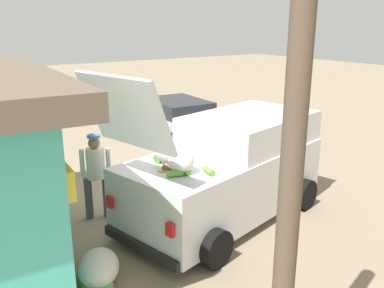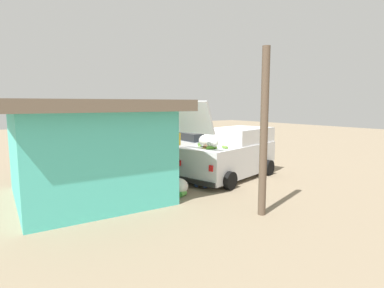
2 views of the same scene
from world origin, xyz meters
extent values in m
plane|color=gray|center=(0.00, 0.00, 0.00)|extent=(60.00, 60.00, 0.00)
cube|color=yellow|center=(-0.89, 3.09, 1.88)|extent=(4.43, 0.39, 0.36)
cube|color=black|center=(-1.72, 3.17, 1.00)|extent=(0.90, 0.12, 2.00)
cube|color=white|center=(0.14, 3.05, 2.15)|extent=(1.50, 0.15, 0.60)
cube|color=silver|center=(-1.62, -0.11, 0.75)|extent=(2.73, 4.47, 1.15)
cube|color=silver|center=(-1.43, -0.88, 1.62)|extent=(2.29, 2.91, 0.59)
cube|color=black|center=(-1.14, -2.09, 1.59)|extent=(1.51, 0.44, 0.45)
cube|color=silver|center=(-2.15, 2.11, 2.44)|extent=(1.69, 0.85, 1.08)
ellipsoid|color=silver|center=(-1.61, 1.08, 1.54)|extent=(0.52, 0.44, 0.44)
ellipsoid|color=silver|center=(-2.09, 1.15, 1.52)|extent=(0.47, 0.39, 0.39)
cylinder|color=#6C9E3C|center=(-2.39, 0.81, 1.38)|extent=(0.29, 0.14, 0.10)
cylinder|color=#63973D|center=(-1.41, 1.13, 1.40)|extent=(0.26, 0.32, 0.15)
cylinder|color=#58A92E|center=(-2.19, 1.32, 1.38)|extent=(0.18, 0.28, 0.10)
cylinder|color=#6D9E3F|center=(-2.17, 1.15, 1.38)|extent=(0.25, 0.18, 0.11)
cube|color=black|center=(-2.11, 1.95, 0.25)|extent=(1.69, 0.48, 0.16)
cube|color=red|center=(-2.80, 1.79, 0.81)|extent=(0.15, 0.09, 0.20)
cube|color=red|center=(-1.43, 2.12, 0.81)|extent=(0.15, 0.09, 0.20)
cylinder|color=black|center=(-2.23, -1.72, 0.31)|extent=(0.36, 0.65, 0.62)
cylinder|color=black|center=(-0.34, -1.26, 0.31)|extent=(0.36, 0.65, 0.62)
cylinder|color=black|center=(-2.89, 1.03, 0.31)|extent=(0.36, 0.65, 0.62)
cylinder|color=black|center=(-1.00, 1.49, 0.31)|extent=(0.36, 0.65, 0.62)
cube|color=#B2B7BC|center=(3.68, -2.37, 0.51)|extent=(4.56, 1.99, 0.65)
cube|color=#1E2328|center=(3.68, -2.37, 1.06)|extent=(2.23, 1.67, 0.43)
cylinder|color=black|center=(2.20, -1.34, 0.34)|extent=(0.69, 0.25, 0.68)
cylinder|color=black|center=(2.11, -3.25, 0.34)|extent=(0.69, 0.25, 0.68)
cylinder|color=black|center=(5.25, -1.49, 0.34)|extent=(0.69, 0.25, 0.68)
cylinder|color=black|center=(5.15, -3.40, 0.34)|extent=(0.69, 0.25, 0.68)
cylinder|color=#4C4C51|center=(-0.22, 2.06, 0.41)|extent=(0.15, 0.15, 0.82)
cylinder|color=#4C4C51|center=(-0.35, 1.75, 0.41)|extent=(0.15, 0.15, 0.82)
cylinder|color=silver|center=(-0.28, 1.90, 1.10)|extent=(0.44, 0.44, 0.58)
sphere|color=#8C6647|center=(-0.28, 1.90, 1.50)|extent=(0.22, 0.22, 0.22)
cylinder|color=#3872B2|center=(-0.28, 1.90, 1.63)|extent=(0.24, 0.24, 0.05)
cylinder|color=silver|center=(-0.19, 2.13, 1.12)|extent=(0.09, 0.09, 0.55)
cylinder|color=silver|center=(-0.37, 1.68, 1.12)|extent=(0.09, 0.09, 0.55)
cylinder|color=navy|center=(-1.92, 1.73, 0.41)|extent=(0.15, 0.15, 0.82)
cylinder|color=navy|center=(-2.21, 1.55, 0.41)|extent=(0.15, 0.15, 0.82)
cylinder|color=gold|center=(-1.96, 1.47, 1.03)|extent=(0.63, 0.73, 0.65)
sphere|color=brown|center=(-1.82, 1.23, 1.32)|extent=(0.22, 0.22, 0.22)
cylinder|color=gold|center=(-1.65, 1.42, 0.96)|extent=(0.09, 0.09, 0.55)
cylinder|color=gold|center=(-2.06, 1.17, 0.96)|extent=(0.09, 0.09, 0.55)
ellipsoid|color=silver|center=(-2.29, 2.69, 0.25)|extent=(0.94, 0.87, 0.50)
cylinder|color=olive|center=(-2.06, 2.47, 0.07)|extent=(0.23, 0.35, 0.13)
cylinder|color=#6DA93F|center=(-2.26, 2.91, 0.07)|extent=(0.33, 0.15, 0.14)
cylinder|color=#BF3F33|center=(1.78, 2.52, 0.19)|extent=(0.26, 0.26, 0.37)
cylinder|color=brown|center=(-5.16, 2.00, 2.15)|extent=(0.20, 0.20, 4.31)
camera|label=1|loc=(-7.38, 4.47, 3.65)|focal=38.73mm
camera|label=2|loc=(-10.50, 8.14, 2.90)|focal=29.30mm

